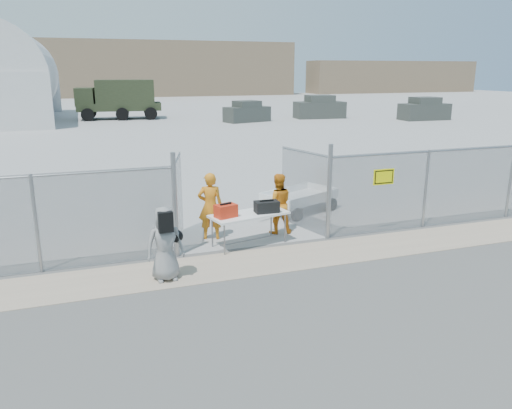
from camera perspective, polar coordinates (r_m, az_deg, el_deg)
name	(u,v)px	position (r m, az deg, el deg)	size (l,w,h in m)	color
ground	(286,277)	(10.87, 3.49, -8.22)	(160.00, 160.00, 0.00)	#535353
tarmac_inside	(123,115)	(51.52, -14.96, 9.83)	(160.00, 80.00, 0.01)	#9C9C9C
dirt_strip	(270,260)	(11.73, 1.61, -6.37)	(44.00, 1.60, 0.01)	tan
distant_hills	(134,69)	(87.65, -13.77, 14.83)	(140.00, 6.00, 9.00)	#7F684F
chain_link_fence	(256,204)	(12.28, 0.00, 0.00)	(40.00, 0.20, 2.20)	gray
quonset_hangar	(3,74)	(49.58, -26.97, 13.19)	(9.00, 18.00, 8.00)	silver
folding_table	(249,229)	(12.59, -0.79, -2.85)	(1.96, 0.82, 0.83)	white
orange_bag	(226,211)	(12.14, -3.47, -0.73)	(0.51, 0.34, 0.32)	red
black_duffel	(267,207)	(12.54, 1.22, -0.26)	(0.60, 0.35, 0.29)	black
security_worker_left	(210,206)	(12.97, -5.25, -0.20)	(0.65, 0.43, 1.78)	orange
security_worker_right	(278,204)	(13.43, 2.50, 0.10)	(0.80, 0.62, 1.65)	orange
visitor	(165,244)	(10.59, -10.35, -4.46)	(0.78, 0.51, 1.60)	gray
utility_trailer	(299,200)	(15.65, 4.96, 0.48)	(2.99, 1.54, 0.72)	white
military_truck	(119,100)	(47.29, -15.37, 11.48)	(7.26, 2.68, 3.46)	#29321D
parked_vehicle_near	(247,112)	(43.22, -1.04, 10.56)	(3.85, 1.74, 1.74)	#3B3F3A
parked_vehicle_mid	(320,107)	(46.96, 7.28, 10.99)	(4.50, 2.03, 2.03)	#3B3F3A
parked_vehicle_far	(424,109)	(47.38, 18.69, 10.31)	(4.31, 1.95, 1.95)	#3B3F3A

